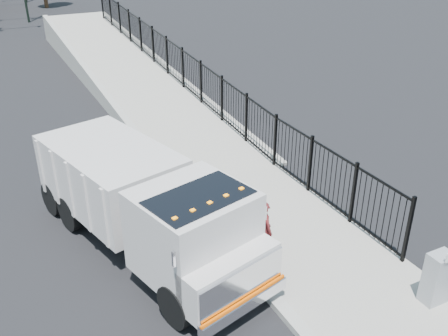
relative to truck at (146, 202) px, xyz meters
name	(u,v)px	position (x,y,z in m)	size (l,w,h in m)	color
ground	(238,260)	(1.85, -1.44, -1.44)	(120.00, 120.00, 0.00)	black
sidewalk	(350,282)	(3.77, -3.44, -1.38)	(3.55, 12.00, 0.12)	#9E998E
curb	(281,307)	(1.85, -3.44, -1.36)	(0.30, 12.00, 0.16)	#ADAAA3
ramp	(129,81)	(3.97, 14.56, -1.44)	(3.95, 24.00, 1.70)	#9E998E
iron_fence	(183,81)	(5.40, 10.56, -0.54)	(0.10, 28.00, 1.80)	black
truck	(146,202)	(0.00, 0.00, 0.00)	(4.19, 7.85, 2.57)	black
worker	(264,230)	(2.38, -1.73, -0.52)	(0.58, 0.38, 1.60)	maroon
utility_cabinet	(437,278)	(4.95, -4.79, -0.70)	(0.55, 0.40, 1.25)	gray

